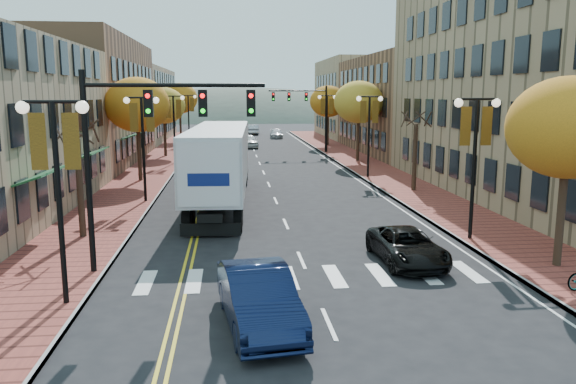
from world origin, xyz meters
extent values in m
plane|color=black|center=(0.00, 0.00, 0.00)|extent=(200.00, 200.00, 0.00)
cube|color=brown|center=(-9.00, 32.50, 0.07)|extent=(4.00, 85.00, 0.15)
cube|color=brown|center=(9.00, 32.50, 0.07)|extent=(4.00, 85.00, 0.15)
cube|color=brown|center=(-17.00, 36.00, 5.50)|extent=(12.00, 24.00, 11.00)
cube|color=#9E8966|center=(-17.00, 61.00, 4.75)|extent=(12.00, 26.00, 9.50)
cube|color=brown|center=(18.50, 42.00, 5.00)|extent=(15.00, 24.00, 10.00)
cube|color=#9E8966|center=(18.50, 64.00, 5.50)|extent=(15.00, 20.00, 11.00)
cylinder|color=#382619|center=(-9.00, 8.00, 2.25)|extent=(0.28, 0.28, 4.20)
cylinder|color=#382619|center=(-9.00, 24.00, 2.60)|extent=(0.28, 0.28, 4.90)
ellipsoid|color=orange|center=(-9.00, 24.00, 5.46)|extent=(4.48, 4.48, 3.81)
cylinder|color=#382619|center=(-9.00, 40.00, 2.42)|extent=(0.28, 0.28, 4.55)
ellipsoid|color=gold|center=(-9.00, 40.00, 5.07)|extent=(4.16, 4.16, 3.54)
cylinder|color=#382619|center=(-9.00, 58.00, 2.67)|extent=(0.28, 0.28, 5.04)
ellipsoid|color=orange|center=(-9.00, 58.00, 5.62)|extent=(4.61, 4.61, 3.92)
cylinder|color=#382619|center=(9.00, 2.00, 2.42)|extent=(0.28, 0.28, 4.55)
ellipsoid|color=orange|center=(9.00, 2.00, 5.07)|extent=(4.16, 4.16, 3.54)
cylinder|color=#382619|center=(9.00, 18.00, 2.25)|extent=(0.28, 0.28, 4.20)
cylinder|color=#382619|center=(9.00, 34.00, 2.60)|extent=(0.28, 0.28, 4.90)
ellipsoid|color=gold|center=(9.00, 34.00, 5.46)|extent=(4.48, 4.48, 3.81)
cylinder|color=#382619|center=(9.00, 50.00, 2.53)|extent=(0.28, 0.28, 4.76)
ellipsoid|color=orange|center=(9.00, 50.00, 5.30)|extent=(4.35, 4.35, 3.70)
cylinder|color=black|center=(-7.50, 0.00, 3.00)|extent=(0.16, 0.16, 6.00)
cylinder|color=black|center=(-7.50, 0.00, 6.00)|extent=(1.60, 0.10, 0.10)
sphere|color=#FFF2CC|center=(-8.30, 0.00, 5.85)|extent=(0.36, 0.36, 0.36)
sphere|color=#FFF2CC|center=(-6.70, 0.00, 5.85)|extent=(0.36, 0.36, 0.36)
cube|color=#AE7217|center=(-7.95, 0.00, 4.90)|extent=(0.45, 0.03, 1.60)
cube|color=#AE7217|center=(-7.05, 0.00, 4.90)|extent=(0.45, 0.03, 1.60)
cylinder|color=black|center=(-7.50, 16.00, 3.00)|extent=(0.16, 0.16, 6.00)
cylinder|color=black|center=(-7.50, 16.00, 6.00)|extent=(1.60, 0.10, 0.10)
sphere|color=#FFF2CC|center=(-8.30, 16.00, 5.85)|extent=(0.36, 0.36, 0.36)
sphere|color=#FFF2CC|center=(-6.70, 16.00, 5.85)|extent=(0.36, 0.36, 0.36)
cube|color=#AE7217|center=(-7.95, 16.00, 4.90)|extent=(0.45, 0.03, 1.60)
cube|color=#AE7217|center=(-7.05, 16.00, 4.90)|extent=(0.45, 0.03, 1.60)
cylinder|color=black|center=(-7.50, 34.00, 3.00)|extent=(0.16, 0.16, 6.00)
cylinder|color=black|center=(-7.50, 34.00, 6.00)|extent=(1.60, 0.10, 0.10)
sphere|color=#FFF2CC|center=(-8.30, 34.00, 5.85)|extent=(0.36, 0.36, 0.36)
sphere|color=#FFF2CC|center=(-6.70, 34.00, 5.85)|extent=(0.36, 0.36, 0.36)
cube|color=#AE7217|center=(-7.95, 34.00, 4.90)|extent=(0.45, 0.03, 1.60)
cube|color=#AE7217|center=(-7.05, 34.00, 4.90)|extent=(0.45, 0.03, 1.60)
cylinder|color=black|center=(-7.50, 52.00, 3.00)|extent=(0.16, 0.16, 6.00)
cylinder|color=black|center=(-7.50, 52.00, 6.00)|extent=(1.60, 0.10, 0.10)
sphere|color=#FFF2CC|center=(-8.30, 52.00, 5.85)|extent=(0.36, 0.36, 0.36)
sphere|color=#FFF2CC|center=(-6.70, 52.00, 5.85)|extent=(0.36, 0.36, 0.36)
cube|color=#AE7217|center=(-7.95, 52.00, 4.90)|extent=(0.45, 0.03, 1.60)
cube|color=#AE7217|center=(-7.05, 52.00, 4.90)|extent=(0.45, 0.03, 1.60)
cylinder|color=black|center=(7.50, 6.00, 3.00)|extent=(0.16, 0.16, 6.00)
cylinder|color=black|center=(7.50, 6.00, 6.00)|extent=(1.60, 0.10, 0.10)
sphere|color=#FFF2CC|center=(6.70, 6.00, 5.85)|extent=(0.36, 0.36, 0.36)
sphere|color=#FFF2CC|center=(8.30, 6.00, 5.85)|extent=(0.36, 0.36, 0.36)
cube|color=#AE7217|center=(7.05, 6.00, 4.90)|extent=(0.45, 0.03, 1.60)
cube|color=#AE7217|center=(7.95, 6.00, 4.90)|extent=(0.45, 0.03, 1.60)
cylinder|color=black|center=(7.50, 24.00, 3.00)|extent=(0.16, 0.16, 6.00)
cylinder|color=black|center=(7.50, 24.00, 6.00)|extent=(1.60, 0.10, 0.10)
sphere|color=#FFF2CC|center=(6.70, 24.00, 5.85)|extent=(0.36, 0.36, 0.36)
sphere|color=#FFF2CC|center=(8.30, 24.00, 5.85)|extent=(0.36, 0.36, 0.36)
cube|color=#AE7217|center=(7.05, 24.00, 4.90)|extent=(0.45, 0.03, 1.60)
cube|color=#AE7217|center=(7.95, 24.00, 4.90)|extent=(0.45, 0.03, 1.60)
cylinder|color=black|center=(7.50, 42.00, 3.00)|extent=(0.16, 0.16, 6.00)
cylinder|color=black|center=(7.50, 42.00, 6.00)|extent=(1.60, 0.10, 0.10)
sphere|color=#FFF2CC|center=(6.70, 42.00, 5.85)|extent=(0.36, 0.36, 0.36)
sphere|color=#FFF2CC|center=(8.30, 42.00, 5.85)|extent=(0.36, 0.36, 0.36)
cube|color=#AE7217|center=(7.05, 42.00, 4.90)|extent=(0.45, 0.03, 1.60)
cube|color=#AE7217|center=(7.95, 42.00, 4.90)|extent=(0.45, 0.03, 1.60)
cylinder|color=black|center=(-7.40, 3.00, 3.50)|extent=(0.20, 0.20, 7.00)
cylinder|color=black|center=(-4.40, 3.00, 6.50)|extent=(6.00, 0.14, 0.14)
cube|color=black|center=(-5.30, 3.00, 5.90)|extent=(0.30, 0.25, 0.90)
sphere|color=#FF0C0C|center=(-5.30, 2.86, 6.15)|extent=(0.16, 0.16, 0.16)
cube|color=black|center=(-3.50, 3.00, 5.90)|extent=(0.30, 0.25, 0.90)
sphere|color=#FF0C0C|center=(-3.50, 2.86, 6.15)|extent=(0.16, 0.16, 0.16)
cube|color=black|center=(-1.88, 3.00, 5.90)|extent=(0.30, 0.25, 0.90)
sphere|color=#FF0C0C|center=(-1.88, 2.86, 6.15)|extent=(0.16, 0.16, 0.16)
cylinder|color=black|center=(7.40, 42.00, 3.50)|extent=(0.20, 0.20, 7.00)
cylinder|color=black|center=(4.40, 42.00, 6.50)|extent=(6.00, 0.14, 0.14)
cube|color=black|center=(5.30, 42.00, 5.90)|extent=(0.30, 0.25, 0.90)
sphere|color=#FF0C0C|center=(5.30, 41.86, 6.15)|extent=(0.16, 0.16, 0.16)
cube|color=black|center=(3.50, 42.00, 5.90)|extent=(0.30, 0.25, 0.90)
sphere|color=#FF0C0C|center=(3.50, 41.86, 6.15)|extent=(0.16, 0.16, 0.16)
cube|color=black|center=(1.88, 42.00, 5.90)|extent=(0.30, 0.25, 0.90)
sphere|color=#FF0C0C|center=(1.88, 41.86, 6.15)|extent=(0.16, 0.16, 0.16)
cube|color=black|center=(-3.20, 14.48, 0.94)|extent=(1.78, 14.36, 0.39)
cube|color=silver|center=(-3.20, 14.48, 2.86)|extent=(3.54, 14.44, 3.08)
cube|color=black|center=(-2.78, 23.29, 1.82)|extent=(2.91, 3.43, 2.75)
cylinder|color=black|center=(-4.63, 8.82, 0.55)|extent=(0.44, 1.12, 1.10)
cylinder|color=black|center=(-2.32, 8.71, 0.55)|extent=(0.44, 1.12, 1.10)
cylinder|color=black|center=(-4.56, 10.14, 0.55)|extent=(0.44, 1.12, 1.10)
cylinder|color=black|center=(-2.25, 10.03, 0.55)|extent=(0.44, 1.12, 1.10)
cylinder|color=black|center=(-4.00, 22.02, 0.55)|extent=(0.44, 1.12, 1.10)
cylinder|color=black|center=(-1.69, 21.91, 0.55)|extent=(0.44, 1.12, 1.10)
cylinder|color=black|center=(-3.88, 24.44, 0.55)|extent=(0.44, 1.12, 1.10)
cylinder|color=black|center=(-1.57, 24.33, 0.55)|extent=(0.44, 1.12, 1.10)
imported|color=black|center=(-1.92, -1.93, 0.81)|extent=(2.35, 5.11, 1.62)
imported|color=black|center=(3.86, 3.27, 0.63)|extent=(2.25, 4.63, 1.27)
imported|color=white|center=(-0.50, 49.07, 0.78)|extent=(2.37, 4.77, 1.56)
imported|color=#A3A2AA|center=(3.88, 62.72, 0.61)|extent=(1.84, 4.23, 1.21)
imported|color=#B5B4BD|center=(1.05, 70.33, 0.74)|extent=(1.96, 4.62, 1.48)
camera|label=1|loc=(-2.60, -16.31, 6.23)|focal=35.00mm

